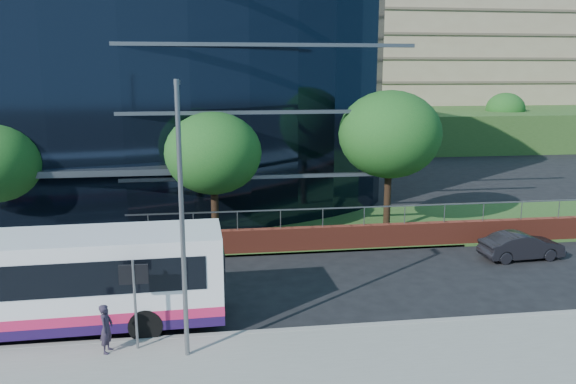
{
  "coord_description": "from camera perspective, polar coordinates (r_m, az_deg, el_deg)",
  "views": [
    {
      "loc": [
        6.82,
        -17.68,
        8.34
      ],
      "look_at": [
        10.45,
        8.0,
        2.77
      ],
      "focal_mm": 35.0,
      "sensor_mm": 36.0,
      "label": 1
    }
  ],
  "objects": [
    {
      "name": "ground",
      "position": [
        20.7,
        -27.23,
        -13.05
      ],
      "size": [
        200.0,
        200.0,
        0.0
      ],
      "primitive_type": "plane",
      "color": "black",
      "rests_on": "ground"
    },
    {
      "name": "grass_verge",
      "position": [
        34.44,
        22.2,
        -2.71
      ],
      "size": [
        36.0,
        8.0,
        0.12
      ],
      "primitive_type": "cube",
      "color": "#2D511E",
      "rests_on": "ground"
    },
    {
      "name": "apartment_block",
      "position": [
        79.06,
        10.86,
        13.92
      ],
      "size": [
        60.0,
        42.0,
        30.0
      ],
      "color": "#2D511E",
      "rests_on": "ground"
    },
    {
      "name": "retaining_wall",
      "position": [
        29.28,
        19.09,
        -3.86
      ],
      "size": [
        34.0,
        0.4,
        2.11
      ],
      "color": "maroon",
      "rests_on": "ground"
    },
    {
      "name": "tree_dist_e",
      "position": [
        60.3,
        8.62,
        8.37
      ],
      "size": [
        4.62,
        4.62,
        6.51
      ],
      "color": "black",
      "rests_on": "ground"
    },
    {
      "name": "tree_far_d",
      "position": [
        29.33,
        10.3,
        5.76
      ],
      "size": [
        5.28,
        5.28,
        7.44
      ],
      "color": "black",
      "rests_on": "ground"
    },
    {
      "name": "street_sign",
      "position": [
        17.4,
        -15.36,
        -9.17
      ],
      "size": [
        0.85,
        0.09,
        2.8
      ],
      "color": "slate",
      "rests_on": "pavement_near"
    },
    {
      "name": "glass_office",
      "position": [
        40.02,
        -24.16,
        10.6
      ],
      "size": [
        44.0,
        23.1,
        16.0
      ],
      "color": "black",
      "rests_on": "ground"
    },
    {
      "name": "parked_car",
      "position": [
        27.64,
        22.63,
        -5.07
      ],
      "size": [
        3.8,
        1.53,
        1.23
      ],
      "primitive_type": "imported",
      "rotation": [
        0.0,
        0.0,
        1.63
      ],
      "color": "black",
      "rests_on": "ground"
    },
    {
      "name": "city_bus",
      "position": [
        19.94,
        -23.87,
        -8.37
      ],
      "size": [
        12.01,
        3.07,
        3.23
      ],
      "rotation": [
        0.0,
        0.0,
        0.03
      ],
      "color": "white",
      "rests_on": "ground"
    },
    {
      "name": "tree_far_c",
      "position": [
        26.95,
        -7.6,
        3.91
      ],
      "size": [
        4.62,
        4.62,
        6.51
      ],
      "color": "black",
      "rests_on": "ground"
    },
    {
      "name": "pedestrian",
      "position": [
        17.9,
        -17.97,
        -13.05
      ],
      "size": [
        0.45,
        0.6,
        1.5
      ],
      "primitive_type": "imported",
      "rotation": [
        0.0,
        0.0,
        1.38
      ],
      "color": "#292132",
      "rests_on": "pavement_near"
    },
    {
      "name": "streetlight_east",
      "position": [
        16.01,
        -10.74,
        -2.18
      ],
      "size": [
        0.15,
        0.77,
        8.0
      ],
      "color": "slate",
      "rests_on": "pavement_near"
    },
    {
      "name": "tree_dist_f",
      "position": [
        68.41,
        21.2,
        7.85
      ],
      "size": [
        4.29,
        4.29,
        6.05
      ],
      "color": "black",
      "rests_on": "ground"
    }
  ]
}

